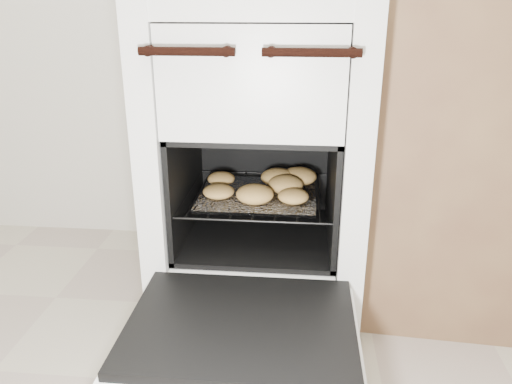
# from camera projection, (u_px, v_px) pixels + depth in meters

# --- Properties ---
(stove) EXTENTS (0.60, 0.66, 0.91)m
(stove) POSITION_uv_depth(u_px,v_px,m) (261.00, 160.00, 1.52)
(stove) COLOR white
(stove) RESTS_ON ground
(oven_door) EXTENTS (0.54, 0.42, 0.04)m
(oven_door) POSITION_uv_depth(u_px,v_px,m) (241.00, 328.00, 1.14)
(oven_door) COLOR black
(oven_door) RESTS_ON stove
(oven_rack) EXTENTS (0.43, 0.42, 0.01)m
(oven_rack) POSITION_uv_depth(u_px,v_px,m) (259.00, 194.00, 1.49)
(oven_rack) COLOR black
(oven_rack) RESTS_ON stove
(foil_sheet) EXTENTS (0.34, 0.30, 0.01)m
(foil_sheet) POSITION_uv_depth(u_px,v_px,m) (258.00, 195.00, 1.47)
(foil_sheet) COLOR white
(foil_sheet) RESTS_ON oven_rack
(baked_rolls) EXTENTS (0.36, 0.30, 0.05)m
(baked_rolls) POSITION_uv_depth(u_px,v_px,m) (270.00, 184.00, 1.47)
(baked_rolls) COLOR #DDA358
(baked_rolls) RESTS_ON foil_sheet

